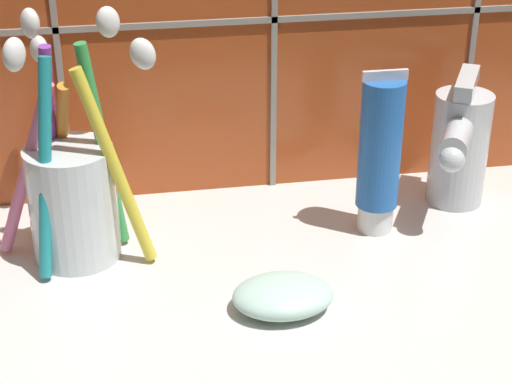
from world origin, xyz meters
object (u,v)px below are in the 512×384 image
at_px(toothbrush_cup, 71,187).
at_px(toothpaste_tube, 380,154).
at_px(sink_faucet, 459,145).
at_px(soap_bar, 283,296).

bearing_deg(toothbrush_cup, toothpaste_tube, -0.35).
relative_size(toothpaste_tube, sink_faucet, 1.19).
bearing_deg(toothpaste_tube, sink_faucet, 21.58).
bearing_deg(soap_bar, toothpaste_tube, 45.50).
distance_m(toothpaste_tube, soap_bar, 0.15).
relative_size(toothbrush_cup, toothpaste_tube, 1.41).
xyz_separation_m(toothbrush_cup, soap_bar, (0.14, -0.10, -0.05)).
distance_m(toothbrush_cup, sink_faucet, 0.31).
xyz_separation_m(toothpaste_tube, soap_bar, (-0.09, -0.10, -0.05)).
bearing_deg(sink_faucet, toothbrush_cup, -56.06).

